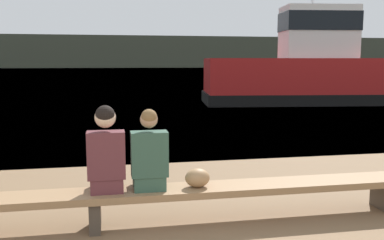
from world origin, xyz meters
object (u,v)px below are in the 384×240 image
at_px(shopping_bag, 197,178).
at_px(bench_main, 95,199).
at_px(person_left, 106,153).
at_px(tugboat_red, 309,73).
at_px(person_right, 149,156).

bearing_deg(shopping_bag, bench_main, 179.58).
bearing_deg(bench_main, shopping_bag, -0.42).
distance_m(person_left, shopping_bag, 1.06).
relative_size(shopping_bag, tugboat_red, 0.03).
relative_size(person_right, tugboat_red, 0.10).
relative_size(bench_main, shopping_bag, 27.13).
height_order(person_left, shopping_bag, person_left).
distance_m(person_left, tugboat_red, 15.45).
bearing_deg(person_right, bench_main, -179.46).
height_order(person_right, tugboat_red, tugboat_red).
xyz_separation_m(person_right, tugboat_red, (8.14, 12.82, 0.51)).
xyz_separation_m(bench_main, shopping_bag, (1.15, -0.01, 0.18)).
xyz_separation_m(bench_main, tugboat_red, (8.74, 12.82, 0.97)).
distance_m(bench_main, person_left, 0.52).
relative_size(person_left, tugboat_red, 0.10).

